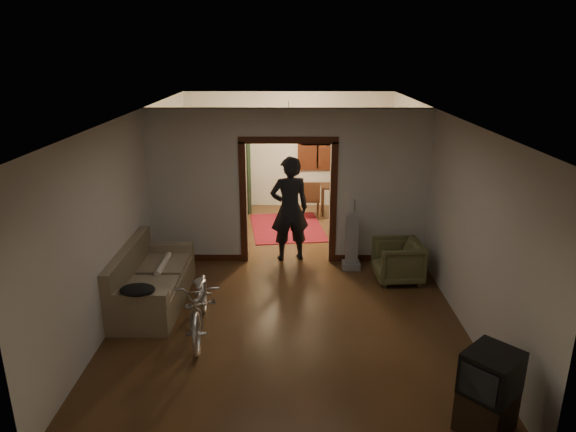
{
  "coord_description": "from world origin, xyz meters",
  "views": [
    {
      "loc": [
        0.04,
        -8.14,
        3.77
      ],
      "look_at": [
        0.0,
        -0.3,
        1.2
      ],
      "focal_mm": 32.0,
      "sensor_mm": 36.0,
      "label": 1
    }
  ],
  "objects_px": {
    "desk": "(340,200)",
    "sofa": "(152,276)",
    "locker": "(231,176)",
    "bicycle": "(201,302)",
    "person": "(290,209)",
    "armchair": "(398,261)"
  },
  "relations": [
    {
      "from": "desk",
      "to": "sofa",
      "type": "bearing_deg",
      "value": -134.0
    },
    {
      "from": "sofa",
      "to": "person",
      "type": "bearing_deg",
      "value": 40.86
    },
    {
      "from": "desk",
      "to": "person",
      "type": "bearing_deg",
      "value": -121.62
    },
    {
      "from": "bicycle",
      "to": "locker",
      "type": "distance_m",
      "value": 5.51
    },
    {
      "from": "person",
      "to": "locker",
      "type": "bearing_deg",
      "value": -77.07
    },
    {
      "from": "armchair",
      "to": "desk",
      "type": "relative_size",
      "value": 0.82
    },
    {
      "from": "sofa",
      "to": "locker",
      "type": "distance_m",
      "value": 4.75
    },
    {
      "from": "sofa",
      "to": "person",
      "type": "height_order",
      "value": "person"
    },
    {
      "from": "desk",
      "to": "bicycle",
      "type": "bearing_deg",
      "value": -122.34
    },
    {
      "from": "bicycle",
      "to": "person",
      "type": "xyz_separation_m",
      "value": [
        1.22,
        2.59,
        0.53
      ]
    },
    {
      "from": "bicycle",
      "to": "armchair",
      "type": "height_order",
      "value": "bicycle"
    },
    {
      "from": "person",
      "to": "locker",
      "type": "distance_m",
      "value": 3.22
    },
    {
      "from": "sofa",
      "to": "desk",
      "type": "bearing_deg",
      "value": 54.37
    },
    {
      "from": "desk",
      "to": "armchair",
      "type": "bearing_deg",
      "value": -88.23
    },
    {
      "from": "person",
      "to": "sofa",
      "type": "bearing_deg",
      "value": 27.75
    },
    {
      "from": "armchair",
      "to": "sofa",
      "type": "bearing_deg",
      "value": -81.17
    },
    {
      "from": "bicycle",
      "to": "person",
      "type": "distance_m",
      "value": 2.92
    },
    {
      "from": "desk",
      "to": "locker",
      "type": "bearing_deg",
      "value": 168.6
    },
    {
      "from": "sofa",
      "to": "person",
      "type": "relative_size",
      "value": 1.03
    },
    {
      "from": "sofa",
      "to": "bicycle",
      "type": "distance_m",
      "value": 1.19
    },
    {
      "from": "locker",
      "to": "sofa",
      "type": "bearing_deg",
      "value": -109.17
    },
    {
      "from": "sofa",
      "to": "armchair",
      "type": "distance_m",
      "value": 4.02
    }
  ]
}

